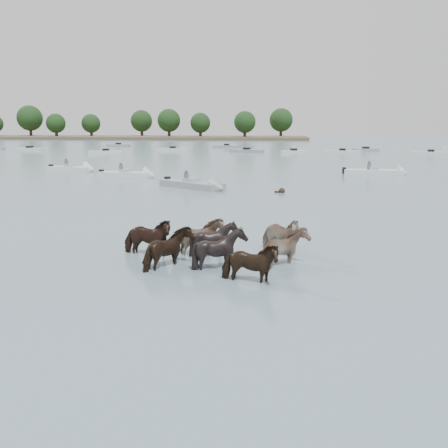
# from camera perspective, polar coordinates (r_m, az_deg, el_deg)

# --- Properties ---
(ground) EXTENTS (400.00, 400.00, 0.00)m
(ground) POSITION_cam_1_polar(r_m,az_deg,el_deg) (15.61, -4.31, -5.25)
(ground) COLOR slate
(ground) RESTS_ON ground
(shoreline) EXTENTS (160.00, 30.00, 1.00)m
(shoreline) POSITION_cam_1_polar(r_m,az_deg,el_deg) (180.15, -16.97, 9.71)
(shoreline) COLOR #4C4233
(shoreline) RESTS_ON ground
(pony_herd) EXTENTS (6.70, 5.01, 1.63)m
(pony_herd) POSITION_cam_1_polar(r_m,az_deg,el_deg) (16.21, -0.63, -2.74)
(pony_herd) COLOR black
(pony_herd) RESTS_ON ground
(swimming_pony) EXTENTS (0.72, 0.44, 0.44)m
(swimming_pony) POSITION_cam_1_polar(r_m,az_deg,el_deg) (33.38, 6.73, 3.85)
(swimming_pony) COLOR black
(swimming_pony) RESTS_ON ground
(motorboat_a) EXTENTS (5.34, 2.11, 1.92)m
(motorboat_a) POSITION_cam_1_polar(r_m,az_deg,el_deg) (43.75, -10.60, 5.70)
(motorboat_a) COLOR silver
(motorboat_a) RESTS_ON ground
(motorboat_b) EXTENTS (5.70, 4.65, 1.92)m
(motorboat_b) POSITION_cam_1_polar(r_m,az_deg,el_deg) (35.26, -2.91, 4.52)
(motorboat_b) COLOR gray
(motorboat_b) RESTS_ON ground
(motorboat_c) EXTENTS (5.98, 1.93, 1.92)m
(motorboat_c) POSITION_cam_1_polar(r_m,az_deg,el_deg) (47.72, 18.08, 5.79)
(motorboat_c) COLOR silver
(motorboat_c) RESTS_ON ground
(motorboat_f) EXTENTS (5.14, 2.26, 1.92)m
(motorboat_f) POSITION_cam_1_polar(r_m,az_deg,el_deg) (50.92, -16.90, 6.19)
(motorboat_f) COLOR silver
(motorboat_f) RESTS_ON ground
(distant_flotilla) EXTENTS (104.61, 29.32, 0.93)m
(distant_flotilla) POSITION_cam_1_polar(r_m,az_deg,el_deg) (88.93, 5.41, 8.70)
(distant_flotilla) COLOR gray
(distant_flotilla) RESTS_ON ground
(treeline) EXTENTS (151.28, 20.46, 11.97)m
(treeline) POSITION_cam_1_polar(r_m,az_deg,el_deg) (181.80, -17.97, 11.49)
(treeline) COLOR #382619
(treeline) RESTS_ON ground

